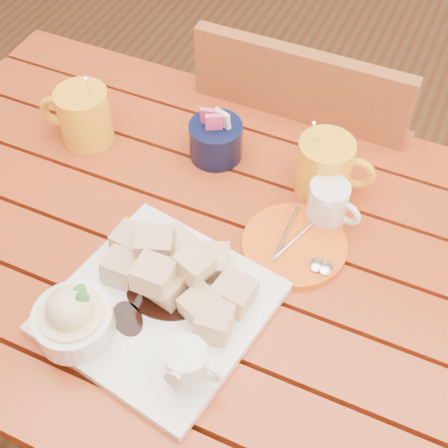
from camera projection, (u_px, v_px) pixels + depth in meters
The scene contains 9 objects.
ground at pixel (207, 419), 1.61m from camera, with size 5.00×5.00×0.00m, color #542A18.
table at pixel (199, 277), 1.11m from camera, with size 1.20×0.79×0.75m.
dessert_plate at pixel (143, 303), 0.91m from camera, with size 0.34×0.34×0.12m.
coffee_mug_left at pixel (83, 115), 1.14m from camera, with size 0.14×0.10×0.16m.
coffee_mug_right at pixel (326, 166), 1.06m from camera, with size 0.14×0.10×0.16m.
cream_pitcher at pixel (329, 203), 1.03m from camera, with size 0.10×0.08×0.08m.
sugar_caddy at pixel (216, 139), 1.13m from camera, with size 0.10×0.10×0.11m.
orange_saucer at pixel (295, 245), 1.02m from camera, with size 0.17×0.17×0.02m.
chair_far at pixel (303, 168), 1.48m from camera, with size 0.43×0.43×0.90m.
Camera 1 is at (0.30, -0.56, 1.56)m, focal length 50.00 mm.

